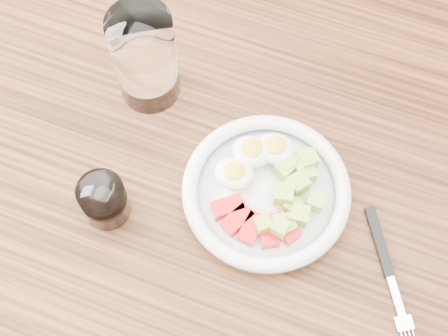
{
  "coord_description": "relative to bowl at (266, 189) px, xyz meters",
  "views": [
    {
      "loc": [
        0.12,
        -0.34,
        1.62
      ],
      "look_at": [
        -0.01,
        0.01,
        0.8
      ],
      "focal_mm": 50.0,
      "sensor_mm": 36.0,
      "label": 1
    }
  ],
  "objects": [
    {
      "name": "coffee_glass",
      "position": [
        -0.21,
        -0.1,
        0.01
      ],
      "size": [
        0.07,
        0.07,
        0.07
      ],
      "color": "white",
      "rests_on": "dining_table"
    },
    {
      "name": "dining_table",
      "position": [
        -0.06,
        -0.0,
        -0.12
      ],
      "size": [
        1.5,
        0.9,
        0.77
      ],
      "color": "brown",
      "rests_on": "ground"
    },
    {
      "name": "fork",
      "position": [
        0.19,
        -0.04,
        -0.02
      ],
      "size": [
        0.13,
        0.19,
        0.01
      ],
      "color": "black",
      "rests_on": "dining_table"
    },
    {
      "name": "ground",
      "position": [
        -0.06,
        -0.0,
        -0.79
      ],
      "size": [
        4.0,
        4.0,
        0.0
      ],
      "primitive_type": "plane",
      "color": "brown",
      "rests_on": "ground"
    },
    {
      "name": "bowl",
      "position": [
        0.0,
        0.0,
        0.0
      ],
      "size": [
        0.24,
        0.24,
        0.05
      ],
      "color": "white",
      "rests_on": "dining_table"
    },
    {
      "name": "water_glass",
      "position": [
        -0.23,
        0.11,
        0.06
      ],
      "size": [
        0.09,
        0.09,
        0.17
      ],
      "primitive_type": "cylinder",
      "color": "white",
      "rests_on": "dining_table"
    }
  ]
}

